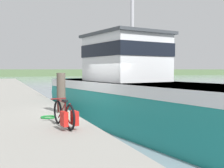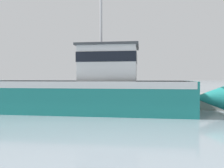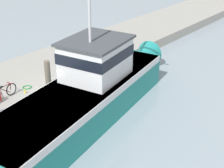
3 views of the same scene
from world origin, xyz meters
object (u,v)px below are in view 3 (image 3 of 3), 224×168
mooring_post (48,73)px  water_bottle_by_bike (25,92)px  fishing_boat_main (88,91)px  bicycle_touring (1,94)px

mooring_post → water_bottle_by_bike: (-0.11, -1.51, -0.60)m
fishing_boat_main → bicycle_touring: size_ratio=8.50×
bicycle_touring → water_bottle_by_bike: size_ratio=7.31×
fishing_boat_main → bicycle_touring: bearing=-152.7°
fishing_boat_main → mooring_post: (-3.05, 0.05, 0.09)m
bicycle_touring → mooring_post: size_ratio=1.20×
fishing_boat_main → bicycle_touring: fishing_boat_main is taller
mooring_post → fishing_boat_main: bearing=-1.0°
fishing_boat_main → water_bottle_by_bike: (-3.16, -1.46, -0.51)m
bicycle_touring → mooring_post: (0.44, 2.72, 0.37)m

